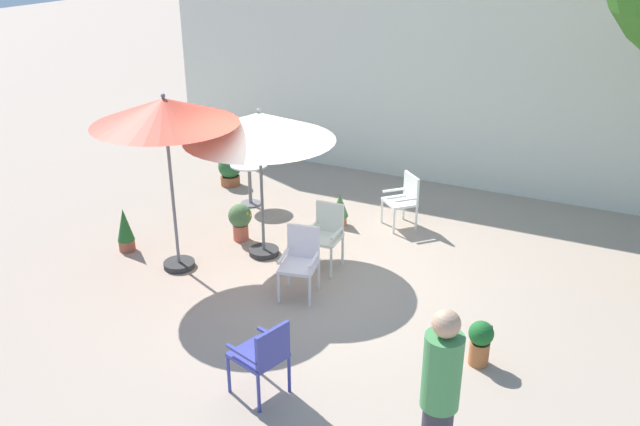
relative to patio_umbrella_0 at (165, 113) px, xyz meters
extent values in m
plane|color=tan|center=(1.81, 0.58, -2.23)|extent=(60.00, 60.00, 0.00)
cube|color=silver|center=(1.81, 4.98, -0.12)|extent=(10.34, 0.30, 4.22)
cylinder|color=#2D2D2D|center=(0.00, 0.00, -2.19)|extent=(0.44, 0.44, 0.08)
cylinder|color=slate|center=(0.00, 0.00, -1.02)|extent=(0.04, 0.04, 2.43)
cone|color=#D94833|center=(0.00, 0.00, 0.03)|extent=(1.92, 1.92, 0.34)
sphere|color=slate|center=(0.00, 0.00, 0.23)|extent=(0.06, 0.06, 0.06)
cylinder|color=#2D2D2D|center=(0.87, 0.88, -2.19)|extent=(0.44, 0.44, 0.08)
cylinder|color=slate|center=(0.87, 0.88, -1.17)|extent=(0.04, 0.04, 2.14)
cone|color=beige|center=(0.87, 0.88, -0.29)|extent=(2.10, 2.10, 0.38)
sphere|color=slate|center=(0.87, 0.88, -0.07)|extent=(0.06, 0.06, 0.06)
cylinder|color=white|center=(-0.29, 2.39, -1.50)|extent=(0.64, 0.64, 0.02)
cylinder|color=slate|center=(-0.29, 2.39, -1.87)|extent=(0.06, 0.06, 0.72)
cylinder|color=slate|center=(-0.29, 2.39, -2.22)|extent=(0.35, 0.35, 0.03)
cube|color=white|center=(2.32, 2.67, -1.81)|extent=(0.64, 0.64, 0.04)
cube|color=white|center=(2.45, 2.82, -1.58)|extent=(0.35, 0.34, 0.41)
cube|color=white|center=(2.16, 2.83, -1.69)|extent=(0.30, 0.31, 0.03)
cube|color=white|center=(2.47, 2.52, -1.69)|extent=(0.30, 0.31, 0.03)
cylinder|color=white|center=(2.02, 2.68, -2.03)|extent=(0.04, 0.04, 0.40)
cylinder|color=white|center=(2.34, 2.38, -2.03)|extent=(0.04, 0.04, 0.40)
cylinder|color=white|center=(2.29, 2.97, -2.03)|extent=(0.04, 0.04, 0.40)
cylinder|color=white|center=(2.61, 2.67, -2.03)|extent=(0.04, 0.04, 0.40)
cube|color=silver|center=(1.87, 0.85, -1.76)|extent=(0.45, 0.48, 0.04)
cube|color=silver|center=(1.86, 1.06, -1.52)|extent=(0.41, 0.06, 0.44)
cube|color=silver|center=(1.67, 0.84, -1.64)|extent=(0.06, 0.42, 0.03)
cube|color=silver|center=(2.06, 0.86, -1.64)|extent=(0.06, 0.42, 0.03)
cylinder|color=silver|center=(1.68, 0.63, -2.01)|extent=(0.04, 0.04, 0.46)
cylinder|color=silver|center=(2.07, 0.65, -2.01)|extent=(0.04, 0.04, 0.46)
cylinder|color=silver|center=(1.66, 1.06, -2.01)|extent=(0.04, 0.04, 0.46)
cylinder|color=silver|center=(2.05, 1.08, -2.01)|extent=(0.04, 0.04, 0.46)
cube|color=white|center=(1.90, 0.05, -1.79)|extent=(0.54, 0.57, 0.04)
cube|color=white|center=(1.85, 0.27, -1.55)|extent=(0.43, 0.13, 0.45)
cube|color=white|center=(1.70, 0.01, -1.67)|extent=(0.13, 0.44, 0.03)
cube|color=white|center=(2.10, 0.09, -1.67)|extent=(0.13, 0.44, 0.03)
cylinder|color=white|center=(1.74, -0.21, -2.02)|extent=(0.04, 0.04, 0.42)
cylinder|color=white|center=(2.15, -0.13, -2.02)|extent=(0.04, 0.04, 0.42)
cylinder|color=white|center=(1.65, 0.23, -2.02)|extent=(0.04, 0.04, 0.42)
cylinder|color=white|center=(2.05, 0.32, -2.02)|extent=(0.04, 0.04, 0.42)
cube|color=#373D96|center=(2.43, -1.84, -1.77)|extent=(0.60, 0.58, 0.04)
cube|color=#373D96|center=(2.65, -1.91, -1.55)|extent=(0.16, 0.43, 0.39)
cube|color=#373D96|center=(2.49, -1.64, -1.65)|extent=(0.44, 0.17, 0.03)
cube|color=#373D96|center=(2.37, -2.04, -1.65)|extent=(0.44, 0.17, 0.03)
cylinder|color=#373D96|center=(2.27, -1.58, -2.01)|extent=(0.04, 0.04, 0.44)
cylinder|color=#373D96|center=(2.15, -1.98, -2.01)|extent=(0.04, 0.04, 0.44)
cylinder|color=#373D96|center=(2.71, -1.71, -2.01)|extent=(0.04, 0.04, 0.44)
cylinder|color=#373D96|center=(2.59, -2.11, -2.01)|extent=(0.04, 0.04, 0.44)
cylinder|color=#D06147|center=(0.31, 1.14, -2.11)|extent=(0.24, 0.24, 0.25)
cylinder|color=#382819|center=(0.31, 1.14, -2.00)|extent=(0.21, 0.21, 0.02)
sphere|color=#497042|center=(0.31, 1.14, -1.83)|extent=(0.36, 0.36, 0.36)
sphere|color=gold|center=(0.43, 1.12, -1.77)|extent=(0.09, 0.09, 0.09)
sphere|color=gold|center=(0.44, 1.17, -1.81)|extent=(0.10, 0.10, 0.10)
sphere|color=gold|center=(0.32, 1.04, -1.83)|extent=(0.11, 0.11, 0.11)
cylinder|color=#C67447|center=(1.45, 2.30, -2.15)|extent=(0.23, 0.23, 0.16)
cylinder|color=#382819|center=(1.45, 2.30, -2.08)|extent=(0.20, 0.20, 0.02)
cone|color=#4A7A3C|center=(1.45, 2.30, -1.89)|extent=(0.28, 0.28, 0.37)
cylinder|color=#A25A35|center=(-1.12, 3.02, -2.14)|extent=(0.36, 0.36, 0.18)
cylinder|color=#382819|center=(-1.12, 3.02, -2.07)|extent=(0.31, 0.31, 0.02)
sphere|color=#2A6231|center=(-1.12, 3.02, -1.88)|extent=(0.42, 0.42, 0.42)
cylinder|color=#B06536|center=(4.36, -0.36, -2.09)|extent=(0.22, 0.22, 0.28)
cylinder|color=#382819|center=(4.36, -0.36, -1.97)|extent=(0.19, 0.19, 0.02)
sphere|color=#1C6126|center=(4.36, -0.36, -1.84)|extent=(0.28, 0.28, 0.28)
sphere|color=#B949AD|center=(4.31, -0.44, -1.86)|extent=(0.08, 0.08, 0.08)
sphere|color=#B949AD|center=(4.28, -0.29, -1.87)|extent=(0.06, 0.06, 0.06)
sphere|color=#B949AD|center=(4.44, -0.39, -1.83)|extent=(0.05, 0.05, 0.05)
sphere|color=#B949AD|center=(4.43, -0.28, -1.78)|extent=(0.06, 0.06, 0.06)
cylinder|color=#9E513C|center=(-1.02, 0.08, -2.15)|extent=(0.24, 0.24, 0.17)
cylinder|color=#382819|center=(-1.02, 0.08, -2.07)|extent=(0.21, 0.21, 0.02)
cone|color=#256328|center=(-1.02, 0.08, -1.81)|extent=(0.25, 0.25, 0.50)
cylinder|color=#478F4F|center=(4.41, -2.23, -1.05)|extent=(0.43, 0.43, 0.67)
sphere|color=tan|center=(4.41, -2.23, -0.60)|extent=(0.23, 0.23, 0.23)
camera|label=1|loc=(5.45, -6.55, 2.25)|focal=37.14mm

